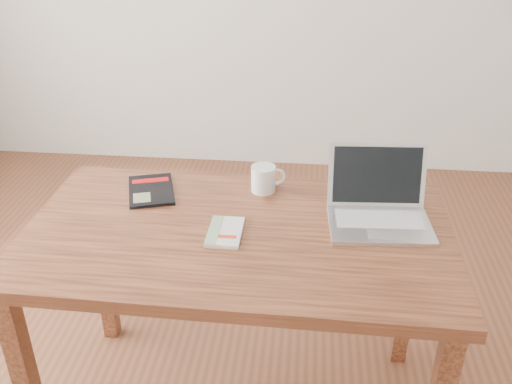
# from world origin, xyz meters

# --- Properties ---
(room) EXTENTS (4.04, 4.04, 2.70)m
(room) POSITION_xyz_m (-0.07, 0.00, 1.36)
(room) COLOR brown
(room) RESTS_ON ground
(desk) EXTENTS (1.30, 0.76, 0.75)m
(desk) POSITION_xyz_m (0.05, -0.05, 0.66)
(desk) COLOR #5C301B
(desk) RESTS_ON ground
(white_guidebook) EXTENTS (0.10, 0.16, 0.01)m
(white_guidebook) POSITION_xyz_m (0.01, -0.07, 0.76)
(white_guidebook) COLOR silver
(white_guidebook) RESTS_ON desk
(black_guidebook) EXTENTS (0.20, 0.25, 0.01)m
(black_guidebook) POSITION_xyz_m (-0.27, 0.16, 0.76)
(black_guidebook) COLOR black
(black_guidebook) RESTS_ON desk
(laptop) EXTENTS (0.32, 0.28, 0.21)m
(laptop) POSITION_xyz_m (0.47, 0.06, 0.80)
(laptop) COLOR silver
(laptop) RESTS_ON desk
(coffee_mug) EXTENTS (0.12, 0.08, 0.09)m
(coffee_mug) POSITION_xyz_m (0.11, 0.21, 0.80)
(coffee_mug) COLOR white
(coffee_mug) RESTS_ON desk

